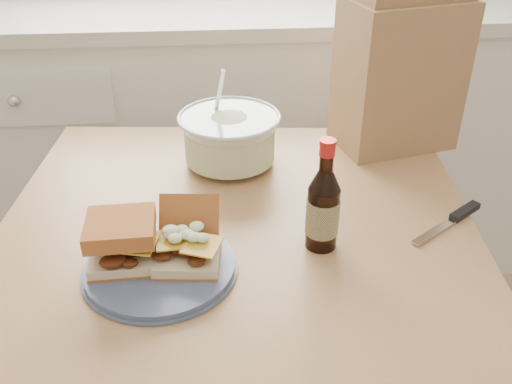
{
  "coord_description": "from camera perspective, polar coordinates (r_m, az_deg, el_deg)",
  "views": [
    {
      "loc": [
        0.06,
        -0.16,
        1.38
      ],
      "look_at": [
        0.13,
        0.71,
        0.84
      ],
      "focal_mm": 40.0,
      "sensor_mm": 36.0,
      "label": 1
    }
  ],
  "objects": [
    {
      "name": "knife",
      "position": [
        1.16,
        19.5,
        -2.3
      ],
      "size": [
        0.17,
        0.13,
        0.01
      ],
      "rotation": [
        0.0,
        0.0,
        0.62
      ],
      "color": "silver",
      "rests_on": "dining_table"
    },
    {
      "name": "plate",
      "position": [
        0.99,
        -9.58,
        -7.41
      ],
      "size": [
        0.25,
        0.25,
        0.02
      ],
      "primitive_type": "cylinder",
      "color": "#475473",
      "rests_on": "dining_table"
    },
    {
      "name": "sandwich_left",
      "position": [
        0.97,
        -13.23,
        -4.78
      ],
      "size": [
        0.12,
        0.11,
        0.08
      ],
      "rotation": [
        0.0,
        0.0,
        0.04
      ],
      "color": "beige",
      "rests_on": "plate"
    },
    {
      "name": "dining_table",
      "position": [
        1.13,
        -1.85,
        -8.61
      ],
      "size": [
        0.98,
        0.98,
        0.76
      ],
      "rotation": [
        0.0,
        0.0,
        -0.09
      ],
      "color": "tan",
      "rests_on": "ground"
    },
    {
      "name": "cabinet_run",
      "position": [
        2.07,
        -5.83,
        5.73
      ],
      "size": [
        2.5,
        0.64,
        0.94
      ],
      "color": "white",
      "rests_on": "ground"
    },
    {
      "name": "beer_bottle",
      "position": [
        1.0,
        6.72,
        -1.6
      ],
      "size": [
        0.06,
        0.06,
        0.21
      ],
      "rotation": [
        0.0,
        0.0,
        0.07
      ],
      "color": "black",
      "rests_on": "dining_table"
    },
    {
      "name": "coleslaw_bowl",
      "position": [
        1.27,
        -2.65,
        5.22
      ],
      "size": [
        0.23,
        0.23,
        0.22
      ],
      "color": "silver",
      "rests_on": "dining_table"
    },
    {
      "name": "paper_bag",
      "position": [
        1.36,
        14.09,
        11.31
      ],
      "size": [
        0.29,
        0.23,
        0.34
      ],
      "primitive_type": "cube",
      "rotation": [
        0.0,
        0.0,
        0.24
      ],
      "color": "#956F48",
      "rests_on": "dining_table"
    },
    {
      "name": "sandwich_right",
      "position": [
        0.97,
        -6.85,
        -4.77
      ],
      "size": [
        0.12,
        0.16,
        0.09
      ],
      "rotation": [
        0.0,
        0.0,
        -0.09
      ],
      "color": "beige",
      "rests_on": "plate"
    }
  ]
}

